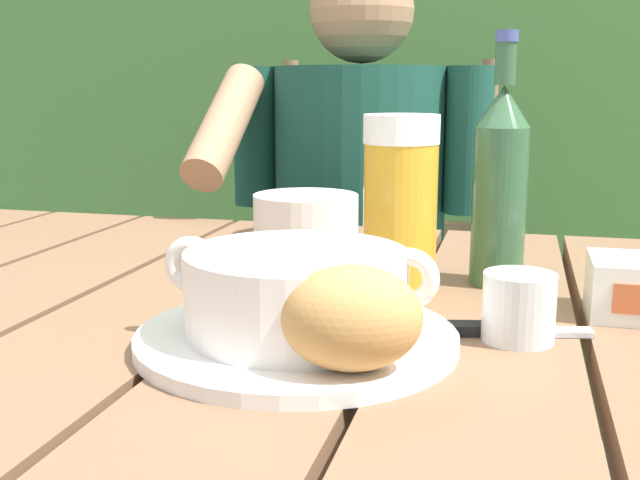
# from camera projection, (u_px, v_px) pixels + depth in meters

# --- Properties ---
(dining_table) EXTENTS (1.48, 0.94, 0.77)m
(dining_table) POSITION_uv_depth(u_px,v_px,m) (309.00, 403.00, 0.75)
(dining_table) COLOR brown
(dining_table) RESTS_ON ground_plane
(hedge_backdrop) EXTENTS (4.08, 0.91, 2.03)m
(hedge_backdrop) POSITION_uv_depth(u_px,v_px,m) (456.00, 55.00, 2.37)
(hedge_backdrop) COLOR #3F6C34
(hedge_backdrop) RESTS_ON ground_plane
(chair_near_diner) EXTENTS (0.48, 0.40, 1.04)m
(chair_near_diner) POSITION_uv_depth(u_px,v_px,m) (373.00, 312.00, 1.67)
(chair_near_diner) COLOR brown
(chair_near_diner) RESTS_ON ground_plane
(person_eating) EXTENTS (0.48, 0.47, 1.23)m
(person_eating) POSITION_uv_depth(u_px,v_px,m) (354.00, 229.00, 1.44)
(person_eating) COLOR #174437
(person_eating) RESTS_ON ground_plane
(serving_plate) EXTENTS (0.27, 0.27, 0.01)m
(serving_plate) POSITION_uv_depth(u_px,v_px,m) (297.00, 338.00, 0.65)
(serving_plate) COLOR white
(serving_plate) RESTS_ON dining_table
(soup_bowl) EXTENTS (0.24, 0.19, 0.08)m
(soup_bowl) POSITION_uv_depth(u_px,v_px,m) (296.00, 290.00, 0.64)
(soup_bowl) COLOR white
(soup_bowl) RESTS_ON serving_plate
(bread_roll) EXTENTS (0.12, 0.10, 0.08)m
(bread_roll) POSITION_uv_depth(u_px,v_px,m) (352.00, 318.00, 0.55)
(bread_roll) COLOR tan
(bread_roll) RESTS_ON serving_plate
(beer_glass) EXTENTS (0.08, 0.08, 0.18)m
(beer_glass) POSITION_uv_depth(u_px,v_px,m) (400.00, 203.00, 0.81)
(beer_glass) COLOR gold
(beer_glass) RESTS_ON dining_table
(beer_bottle) EXTENTS (0.06, 0.06, 0.27)m
(beer_bottle) POSITION_uv_depth(u_px,v_px,m) (500.00, 182.00, 0.82)
(beer_bottle) COLOR #315837
(beer_bottle) RESTS_ON dining_table
(water_glass_small) EXTENTS (0.06, 0.06, 0.06)m
(water_glass_small) POSITION_uv_depth(u_px,v_px,m) (519.00, 307.00, 0.65)
(water_glass_small) COLOR silver
(water_glass_small) RESTS_ON dining_table
(table_knife) EXTENTS (0.15, 0.05, 0.01)m
(table_knife) POSITION_uv_depth(u_px,v_px,m) (485.00, 330.00, 0.67)
(table_knife) COLOR silver
(table_knife) RESTS_ON dining_table
(diner_bowl) EXTENTS (0.15, 0.15, 0.06)m
(diner_bowl) POSITION_uv_depth(u_px,v_px,m) (306.00, 216.00, 1.09)
(diner_bowl) COLOR white
(diner_bowl) RESTS_ON dining_table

